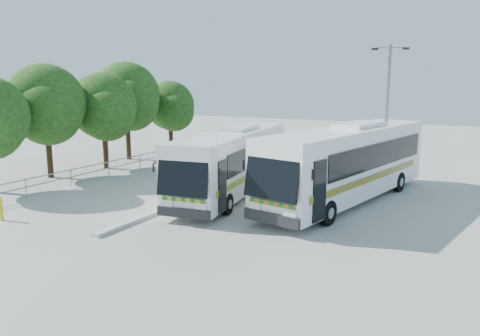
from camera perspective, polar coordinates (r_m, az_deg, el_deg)
The scene contains 11 objects.
ground at distance 22.17m, azimuth -1.93°, elevation -4.91°, with size 100.00×100.00×0.00m, color #ADADA7.
kerb_divider at distance 24.96m, azimuth -4.25°, elevation -2.99°, with size 0.40×16.00×0.15m, color #B2B2AD.
railing at distance 30.98m, azimuth -14.47°, elevation 0.62°, with size 0.06×22.00×1.00m.
tree_far_b at distance 30.81m, azimuth -22.53°, elevation 7.28°, with size 5.33×5.03×6.96m.
tree_far_c at distance 32.83m, azimuth -16.24°, elevation 7.27°, with size 4.97×4.69×6.49m.
tree_far_d at distance 36.34m, azimuth -13.58°, elevation 8.56°, with size 5.62×5.30×7.33m.
tree_far_e at distance 39.47m, azimuth -8.44°, elevation 7.53°, with size 4.54×4.28×5.92m.
coach_main at distance 24.55m, azimuth -0.87°, elevation 0.98°, with size 4.09×12.20×3.33m.
coach_adjacent at distance 23.63m, azimuth 13.03°, elevation 0.75°, with size 5.24×13.37×3.64m.
lamppost at distance 26.66m, azimuth 17.46°, elevation 6.66°, with size 1.90×0.60×7.83m.
bollard at distance 22.59m, azimuth -27.12°, elevation -4.42°, with size 0.15×0.15×1.06m, color #D3C30C.
Camera 1 is at (10.58, -18.56, 5.93)m, focal length 35.00 mm.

